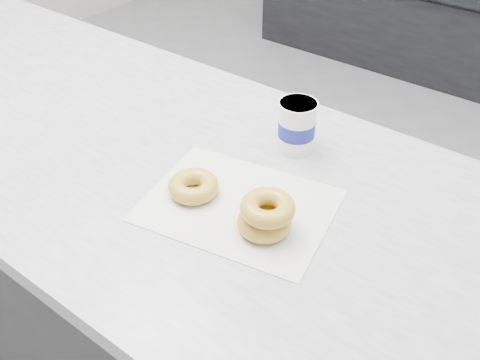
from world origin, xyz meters
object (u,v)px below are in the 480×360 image
object	(u,v)px
coffee_cup	(297,126)
counter	(130,264)
donut_stack	(266,215)
donut_single	(193,186)

from	to	relation	value
coffee_cup	counter	bearing A→B (deg)	-151.25
counter	donut_stack	bearing A→B (deg)	-6.98
donut_stack	coffee_cup	xyz separation A→B (m)	(-0.10, 0.25, 0.02)
counter	donut_stack	world-z (taller)	donut_stack
counter	donut_stack	distance (m)	0.69
donut_stack	coffee_cup	size ratio (longest dim) A/B	0.91
counter	donut_single	bearing A→B (deg)	-10.57
donut_single	donut_stack	xyz separation A→B (m)	(0.17, -0.00, 0.02)
counter	donut_single	world-z (taller)	donut_single
donut_stack	coffee_cup	distance (m)	0.27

